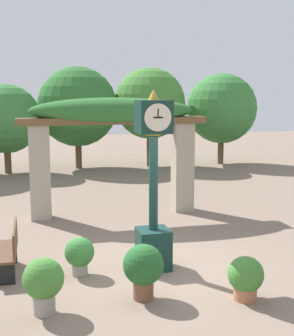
{
  "coord_description": "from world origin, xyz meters",
  "views": [
    {
      "loc": [
        -2.08,
        -8.08,
        3.25
      ],
      "look_at": [
        0.04,
        0.63,
        1.85
      ],
      "focal_mm": 50.0,
      "sensor_mm": 36.0,
      "label": 1
    }
  ],
  "objects": [
    {
      "name": "ground_plane",
      "position": [
        0.0,
        0.0,
        0.0
      ],
      "size": [
        60.0,
        60.0,
        0.0
      ],
      "primitive_type": "plane",
      "color": "#7F6B5B"
    },
    {
      "name": "park_bench",
      "position": [
        -2.61,
        0.51,
        0.43
      ],
      "size": [
        0.42,
        1.33,
        0.89
      ],
      "rotation": [
        0.0,
        0.0,
        -1.57
      ],
      "color": "brown",
      "rests_on": "ground"
    },
    {
      "name": "pergola",
      "position": [
        0.0,
        4.31,
        2.39
      ],
      "size": [
        5.05,
        1.13,
        3.18
      ],
      "color": "#A89E89",
      "rests_on": "ground"
    },
    {
      "name": "potted_plant_near_right",
      "position": [
        1.13,
        -1.55,
        0.38
      ],
      "size": [
        0.58,
        0.58,
        0.71
      ],
      "color": "#B26B4C",
      "rests_on": "ground"
    },
    {
      "name": "potted_plant_near_left",
      "position": [
        -1.35,
        0.11,
        0.4
      ],
      "size": [
        0.54,
        0.54,
        0.7
      ],
      "color": "gray",
      "rests_on": "ground"
    },
    {
      "name": "potted_plant_far_left",
      "position": [
        -2.02,
        -1.3,
        0.5
      ],
      "size": [
        0.62,
        0.62,
        0.86
      ],
      "color": "gray",
      "rests_on": "ground"
    },
    {
      "name": "pedestal_clock",
      "position": [
        0.04,
        0.13,
        1.54
      ],
      "size": [
        0.59,
        0.64,
        3.36
      ],
      "color": "#14332D",
      "rests_on": "ground"
    },
    {
      "name": "tree_line",
      "position": [
        -0.99,
        12.58,
        2.92
      ],
      "size": [
        16.66,
        4.12,
        5.5
      ],
      "color": "brown",
      "rests_on": "ground"
    },
    {
      "name": "potted_plant_far_right",
      "position": [
        -0.46,
        -1.15,
        0.53
      ],
      "size": [
        0.66,
        0.66,
        0.9
      ],
      "color": "brown",
      "rests_on": "ground"
    }
  ]
}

